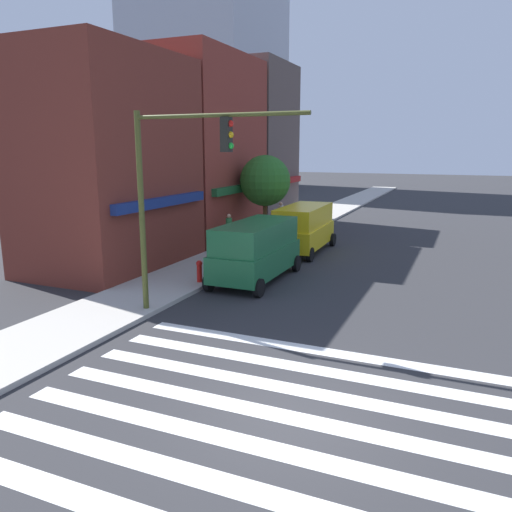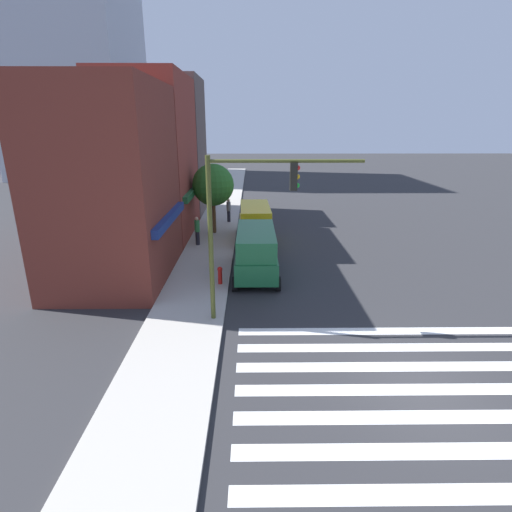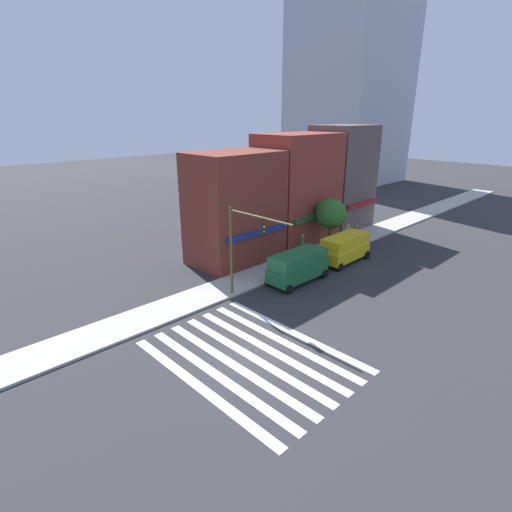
# 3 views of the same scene
# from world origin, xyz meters

# --- Properties ---
(ground_plane) EXTENTS (200.00, 200.00, 0.00)m
(ground_plane) POSITION_xyz_m (0.00, 0.00, 0.00)
(ground_plane) COLOR #2D2D30
(sidewalk_left) EXTENTS (120.00, 3.00, 0.15)m
(sidewalk_left) POSITION_xyz_m (0.00, 7.50, 0.07)
(sidewalk_left) COLOR #B2ADA3
(sidewalk_left) RESTS_ON ground_plane
(crosswalk_stripes) EXTENTS (7.38, 10.80, 0.01)m
(crosswalk_stripes) POSITION_xyz_m (-0.00, 0.00, 0.00)
(crosswalk_stripes) COLOR silver
(crosswalk_stripes) RESTS_ON ground_plane
(storefront_row) EXTENTS (22.30, 5.30, 10.91)m
(storefront_row) POSITION_xyz_m (16.94, 11.49, 5.07)
(storefront_row) COLOR maroon
(storefront_row) RESTS_ON ground_plane
(tower_distant) EXTENTS (18.05, 15.94, 42.22)m
(tower_distant) POSITION_xyz_m (52.85, 29.97, 21.11)
(tower_distant) COLOR #B2B7C1
(tower_distant) RESTS_ON ground_plane
(traffic_signal) EXTENTS (0.32, 5.46, 6.28)m
(traffic_signal) POSITION_xyz_m (4.29, 5.11, 4.34)
(traffic_signal) COLOR #474C1E
(traffic_signal) RESTS_ON ground_plane
(van_green) EXTENTS (5.00, 2.22, 2.34)m
(van_green) POSITION_xyz_m (9.35, 4.70, 1.29)
(van_green) COLOR #1E6638
(van_green) RESTS_ON ground_plane
(van_yellow) EXTENTS (5.06, 2.22, 2.34)m
(van_yellow) POSITION_xyz_m (15.54, 4.70, 1.29)
(van_yellow) COLOR yellow
(van_yellow) RESTS_ON ground_plane
(pedestrian_green_top) EXTENTS (0.32, 0.32, 1.77)m
(pedestrian_green_top) POSITION_xyz_m (14.23, 8.28, 1.07)
(pedestrian_green_top) COLOR #23232D
(pedestrian_green_top) RESTS_ON sidewalk_left
(pedestrian_white_shirt) EXTENTS (0.32, 0.32, 1.77)m
(pedestrian_white_shirt) POSITION_xyz_m (20.70, 7.84, 1.07)
(pedestrian_white_shirt) COLOR #23232D
(pedestrian_white_shirt) RESTS_ON sidewalk_left
(pedestrian_grey_coat) EXTENTS (0.32, 0.32, 1.77)m
(pedestrian_grey_coat) POSITION_xyz_m (20.47, 6.69, 1.07)
(pedestrian_grey_coat) COLOR #23232D
(pedestrian_grey_coat) RESTS_ON sidewalk_left
(fire_hydrant) EXTENTS (0.24, 0.24, 0.84)m
(fire_hydrant) POSITION_xyz_m (7.78, 6.40, 0.61)
(fire_hydrant) COLOR red
(fire_hydrant) RESTS_ON sidewalk_left
(street_tree) EXTENTS (2.80, 2.80, 4.69)m
(street_tree) POSITION_xyz_m (17.21, 7.50, 3.43)
(street_tree) COLOR brown
(street_tree) RESTS_ON sidewalk_left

